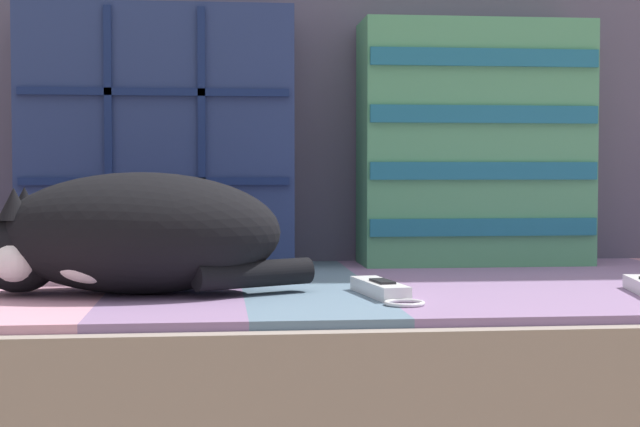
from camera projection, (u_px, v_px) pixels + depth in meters
couch at (420, 407)px, 1.46m from camera, size 1.70×0.85×0.38m
sofa_backrest at (381, 126)px, 1.79m from camera, size 1.67×0.14×0.48m
throw_pillow_quilted at (158, 138)px, 1.61m from camera, size 0.44×0.14×0.43m
throw_pillow_striped at (474, 144)px, 1.66m from camera, size 0.39×0.14×0.41m
sleeping_cat at (127, 236)px, 1.26m from camera, size 0.43×0.20×0.16m
game_remote_far at (382, 289)px, 1.24m from camera, size 0.07×0.19×0.02m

